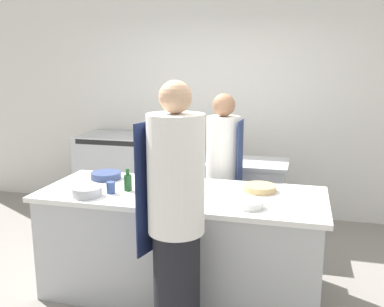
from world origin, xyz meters
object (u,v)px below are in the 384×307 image
chef_at_prep_near (176,220)px  bottle_olive_oil (174,171)px  oven_range (118,174)px  bowl_ceramic_blue (106,175)px  chef_at_stove (223,176)px  cup (111,188)px  bowl_wooden_salad (87,192)px  bottle_vinegar (154,173)px  bowl_prep_small (249,204)px  bottle_wine (128,182)px  stockpot (190,150)px  bowl_mixing_large (260,188)px

chef_at_prep_near → bottle_olive_oil: size_ratio=7.35×
oven_range → bottle_olive_oil: bearing=-50.0°
bottle_olive_oil → bowl_ceramic_blue: bottle_olive_oil is taller
chef_at_stove → cup: size_ratio=17.21×
bowl_wooden_salad → cup: (0.15, 0.12, 0.01)m
chef_at_prep_near → bottle_olive_oil: chef_at_prep_near is taller
bottle_olive_oil → bottle_vinegar: (-0.10, -0.22, 0.03)m
bowl_prep_small → bowl_wooden_salad: bowl_wooden_salad is taller
chef_at_stove → bottle_wine: 1.08m
stockpot → bowl_mixing_large: bearing=-50.3°
oven_range → cup: size_ratio=10.75×
bowl_mixing_large → cup: (-1.16, -0.36, 0.02)m
oven_range → bowl_prep_small: 2.80m
bottle_olive_oil → bottle_vinegar: bottle_vinegar is taller
bowl_ceramic_blue → stockpot: bearing=63.1°
bottle_vinegar → bowl_ceramic_blue: bottle_vinegar is taller
chef_at_stove → stockpot: size_ratio=5.31×
bottle_wine → bowl_mixing_large: bottle_wine is taller
bowl_mixing_large → cup: size_ratio=2.85×
oven_range → bowl_prep_small: size_ratio=4.99×
chef_at_stove → bowl_wooden_salad: chef_at_stove is taller
chef_at_prep_near → stockpot: size_ratio=5.90×
bowl_wooden_salad → stockpot: (0.43, 1.54, 0.05)m
bowl_mixing_large → bowl_ceramic_blue: (-1.39, 0.03, 0.00)m
chef_at_prep_near → bowl_prep_small: chef_at_prep_near is taller
oven_range → bowl_wooden_salad: bearing=-71.7°
oven_range → cup: 2.11m
bottle_vinegar → chef_at_stove: bearing=57.6°
chef_at_prep_near → cup: (-0.71, 0.52, 0.02)m
chef_at_stove → cup: chef_at_stove is taller
chef_at_prep_near → cup: size_ratio=19.12×
bowl_ceramic_blue → cup: 0.46m
bottle_wine → bowl_wooden_salad: 0.34m
oven_range → chef_at_prep_near: bearing=-57.9°
bottle_wine → stockpot: bottle_wine is taller
bowl_ceramic_blue → bowl_wooden_salad: size_ratio=1.16×
chef_at_prep_near → bowl_wooden_salad: 0.94m
oven_range → chef_at_stove: bearing=-31.0°
bottle_wine → stockpot: size_ratio=0.60×
bowl_prep_small → bottle_vinegar: bearing=159.8°
chef_at_prep_near → chef_at_stove: bearing=13.9°
bottle_wine → bowl_ceramic_blue: size_ratio=0.68×
stockpot → bottle_olive_oil: bearing=-83.6°
bottle_olive_oil → stockpot: bottle_olive_oil is taller
oven_range → bowl_prep_small: bearing=-45.4°
bowl_ceramic_blue → stockpot: (0.52, 1.02, 0.06)m
chef_at_stove → bottle_vinegar: chef_at_stove is taller
bottle_wine → bowl_ceramic_blue: bottle_wine is taller
oven_range → chef_at_stove: chef_at_stove is taller
cup → stockpot: stockpot is taller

